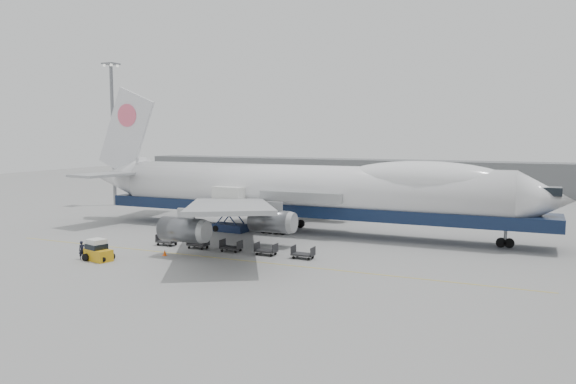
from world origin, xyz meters
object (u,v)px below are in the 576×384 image
at_px(airliner, 308,190).
at_px(ground_worker, 82,250).
at_px(catering_truck, 230,206).
at_px(baggage_tug, 98,251).

bearing_deg(airliner, ground_worker, -122.70).
bearing_deg(catering_truck, airliner, 23.63).
xyz_separation_m(catering_truck, baggage_tug, (-3.92, -20.50, -2.45)).
bearing_deg(ground_worker, airliner, -7.42).
height_order(baggage_tug, ground_worker, baggage_tug).
bearing_deg(ground_worker, catering_truck, 9.66).
bearing_deg(baggage_tug, ground_worker, -157.61).
distance_m(airliner, ground_worker, 29.16).
height_order(airliner, baggage_tug, airliner).
xyz_separation_m(airliner, baggage_tug, (-13.67, -23.98, -4.65)).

